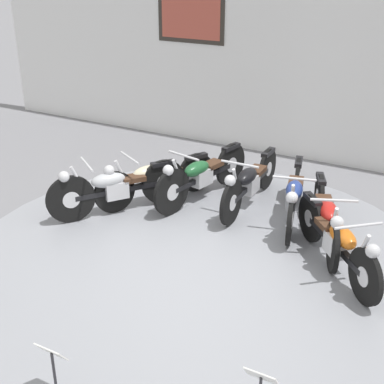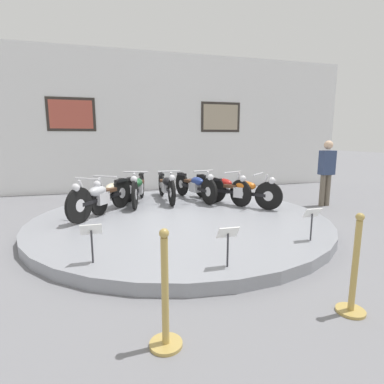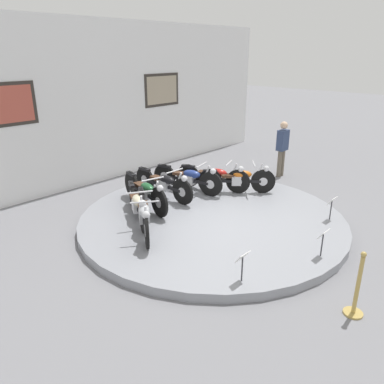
% 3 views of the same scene
% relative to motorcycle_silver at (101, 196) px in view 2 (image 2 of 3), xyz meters
% --- Properties ---
extents(ground_plane, '(60.00, 60.00, 0.00)m').
position_rel_motorcycle_silver_xyz_m(ground_plane, '(1.54, -0.46, -0.57)').
color(ground_plane, slate).
extents(display_platform, '(5.77, 5.77, 0.17)m').
position_rel_motorcycle_silver_xyz_m(display_platform, '(1.54, -0.46, -0.48)').
color(display_platform, gray).
rests_on(display_platform, ground_plane).
extents(back_wall, '(14.00, 0.22, 4.41)m').
position_rel_motorcycle_silver_xyz_m(back_wall, '(1.54, 3.84, 1.63)').
color(back_wall, white).
rests_on(back_wall, ground_plane).
extents(motorcycle_silver, '(1.22, 1.67, 0.81)m').
position_rel_motorcycle_silver_xyz_m(motorcycle_silver, '(0.00, 0.00, 0.00)').
color(motorcycle_silver, black).
rests_on(motorcycle_silver, display_platform).
extents(motorcycle_cream, '(1.00, 1.73, 0.78)m').
position_rel_motorcycle_silver_xyz_m(motorcycle_cream, '(0.27, 0.56, -0.03)').
color(motorcycle_cream, black).
rests_on(motorcycle_cream, display_platform).
extents(motorcycle_green, '(0.59, 1.99, 0.81)m').
position_rel_motorcycle_silver_xyz_m(motorcycle_green, '(0.83, 0.95, 0.00)').
color(motorcycle_green, black).
rests_on(motorcycle_green, display_platform).
extents(motorcycle_black, '(0.54, 1.98, 0.79)m').
position_rel_motorcycle_silver_xyz_m(motorcycle_black, '(1.54, 1.09, -0.02)').
color(motorcycle_black, black).
rests_on(motorcycle_black, display_platform).
extents(motorcycle_blue, '(0.65, 1.93, 0.79)m').
position_rel_motorcycle_silver_xyz_m(motorcycle_blue, '(2.24, 0.95, -0.01)').
color(motorcycle_blue, black).
rests_on(motorcycle_blue, display_platform).
extents(motorcycle_red, '(0.82, 1.83, 0.78)m').
position_rel_motorcycle_silver_xyz_m(motorcycle_red, '(2.79, 0.56, -0.02)').
color(motorcycle_red, black).
rests_on(motorcycle_red, display_platform).
extents(motorcycle_orange, '(1.34, 1.51, 0.78)m').
position_rel_motorcycle_silver_xyz_m(motorcycle_orange, '(3.08, -0.00, -0.02)').
color(motorcycle_orange, black).
rests_on(motorcycle_orange, display_platform).
extents(info_placard_front_left, '(0.26, 0.11, 0.51)m').
position_rel_motorcycle_silver_xyz_m(info_placard_front_left, '(-0.05, -2.43, -0.03)').
color(info_placard_front_left, '#333338').
rests_on(info_placard_front_left, display_platform).
extents(info_placard_front_centre, '(0.26, 0.11, 0.51)m').
position_rel_motorcycle_silver_xyz_m(info_placard_front_centre, '(1.54, -2.99, -0.03)').
color(info_placard_front_centre, '#333338').
rests_on(info_placard_front_centre, display_platform).
extents(info_placard_front_right, '(0.26, 0.11, 0.51)m').
position_rel_motorcycle_silver_xyz_m(info_placard_front_right, '(3.12, -2.43, -0.03)').
color(info_placard_front_right, '#333338').
rests_on(info_placard_front_right, display_platform).
extents(visitor_standing, '(0.36, 0.22, 1.66)m').
position_rel_motorcycle_silver_xyz_m(visitor_standing, '(5.49, 0.20, 0.37)').
color(visitor_standing, '#6B6051').
rests_on(visitor_standing, ground_plane).
extents(stanchion_post_left_of_entry, '(0.28, 0.28, 1.02)m').
position_rel_motorcycle_silver_xyz_m(stanchion_post_left_of_entry, '(0.60, -3.96, -0.23)').
color(stanchion_post_left_of_entry, tan).
rests_on(stanchion_post_left_of_entry, ground_plane).
extents(stanchion_post_right_of_entry, '(0.28, 0.28, 1.02)m').
position_rel_motorcycle_silver_xyz_m(stanchion_post_right_of_entry, '(2.47, -3.96, -0.23)').
color(stanchion_post_right_of_entry, tan).
rests_on(stanchion_post_right_of_entry, ground_plane).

